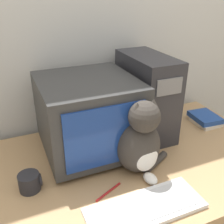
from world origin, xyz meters
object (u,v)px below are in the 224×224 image
at_px(keyboard, 145,208).
at_px(pen, 108,192).
at_px(computer_tower, 146,96).
at_px(mug, 30,182).
at_px(cat, 140,142).
at_px(book_stack, 205,119).
at_px(crt_monitor, 88,115).

height_order(keyboard, pen, keyboard).
relative_size(computer_tower, pen, 3.40).
bearing_deg(pen, mug, 153.22).
height_order(keyboard, cat, cat).
bearing_deg(cat, book_stack, 17.20).
bearing_deg(crt_monitor, keyboard, -82.96).
bearing_deg(book_stack, cat, -157.76).
bearing_deg(keyboard, mug, 143.23).
distance_m(crt_monitor, mug, 0.40).
distance_m(crt_monitor, pen, 0.39).
xyz_separation_m(keyboard, pen, (-0.09, 0.14, -0.01)).
bearing_deg(mug, pen, -26.78).
xyz_separation_m(cat, pen, (-0.18, -0.08, -0.15)).
height_order(pen, mug, mug).
height_order(keyboard, book_stack, book_stack).
bearing_deg(cat, mug, 166.92).
relative_size(keyboard, pen, 3.48).
relative_size(computer_tower, keyboard, 0.98).
height_order(book_stack, pen, book_stack).
bearing_deg(book_stack, computer_tower, 171.00).
xyz_separation_m(keyboard, mug, (-0.38, 0.28, 0.03)).
height_order(crt_monitor, cat, crt_monitor).
xyz_separation_m(cat, book_stack, (0.59, 0.24, -0.13)).
xyz_separation_m(crt_monitor, computer_tower, (0.35, 0.05, 0.03)).
xyz_separation_m(computer_tower, pen, (-0.38, -0.38, -0.22)).
height_order(computer_tower, keyboard, computer_tower).
xyz_separation_m(computer_tower, book_stack, (0.39, -0.06, -0.19)).
bearing_deg(cat, crt_monitor, 115.30).
bearing_deg(book_stack, pen, -157.51).
relative_size(computer_tower, book_stack, 2.37).
height_order(computer_tower, pen, computer_tower).
bearing_deg(crt_monitor, computer_tower, 7.72).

